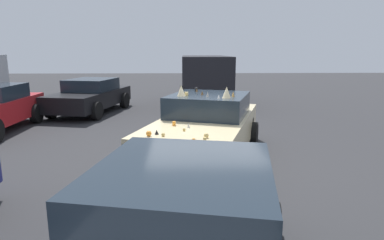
# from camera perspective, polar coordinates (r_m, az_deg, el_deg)

# --- Properties ---
(ground_plane) EXTENTS (60.00, 60.00, 0.00)m
(ground_plane) POSITION_cam_1_polar(r_m,az_deg,el_deg) (7.49, 2.31, -6.74)
(ground_plane) COLOR #2D2D30
(art_car_decorated) EXTENTS (4.71, 3.09, 1.68)m
(art_car_decorated) POSITION_cam_1_polar(r_m,az_deg,el_deg) (7.35, 2.46, -1.32)
(art_car_decorated) COLOR beige
(art_car_decorated) RESTS_ON ground
(parked_van_behind_right) EXTENTS (5.07, 2.33, 2.20)m
(parked_van_behind_right) POSITION_cam_1_polar(r_m,az_deg,el_deg) (14.81, 2.25, 7.40)
(parked_van_behind_right) COLOR black
(parked_van_behind_right) RESTS_ON ground
(parked_sedan_near_right) EXTENTS (4.51, 2.65, 1.33)m
(parked_sedan_near_right) POSITION_cam_1_polar(r_m,az_deg,el_deg) (13.56, -17.31, 4.09)
(parked_sedan_near_right) COLOR black
(parked_sedan_near_right) RESTS_ON ground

